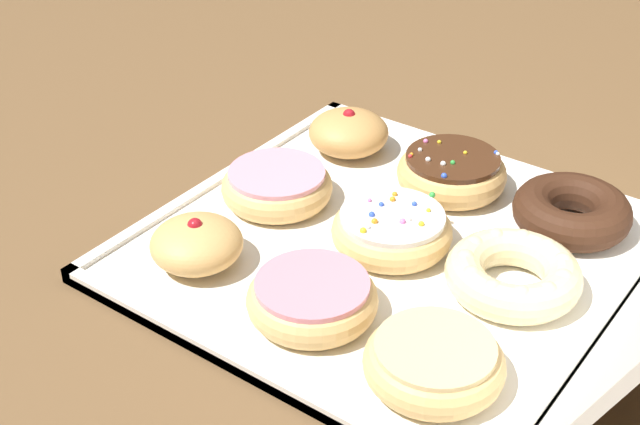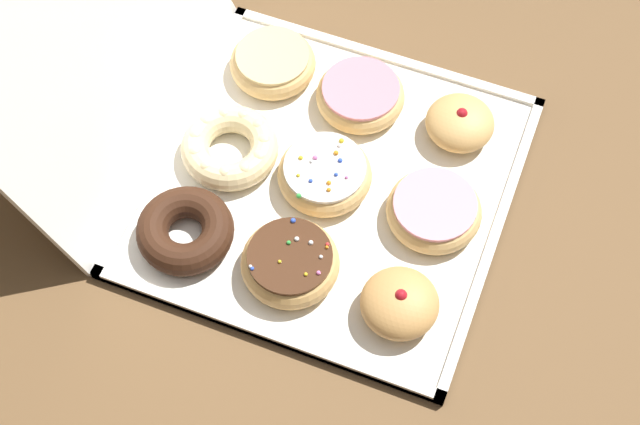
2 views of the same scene
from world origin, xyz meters
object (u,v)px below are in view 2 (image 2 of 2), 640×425
Objects in this scene: pink_frosted_donut_1 at (435,207)px; glazed_ring_donut_8 at (273,63)px; pink_frosted_donut_5 at (360,95)px; sprinkle_donut_3 at (289,262)px; cruller_donut_7 at (230,147)px; jelly_filled_donut_0 at (400,303)px; jelly_filled_donut_2 at (460,123)px; chocolate_cake_ring_donut_6 at (185,231)px; sprinkle_donut_4 at (323,177)px; donut_box at (329,186)px.

glazed_ring_donut_8 is (0.13, 0.26, -0.00)m from pink_frosted_donut_1.
glazed_ring_donut_8 is (0.01, 0.12, -0.00)m from pink_frosted_donut_5.
sprinkle_donut_3 is 0.17m from cruller_donut_7.
pink_frosted_donut_5 is at bearing -42.93° from cruller_donut_7.
jelly_filled_donut_0 reaches higher than jelly_filled_donut_2.
sprinkle_donut_3 is 0.13m from chocolate_cake_ring_donut_6.
pink_frosted_donut_1 is 0.99× the size of sprinkle_donut_4.
pink_frosted_donut_1 is 0.18m from sprinkle_donut_3.
pink_frosted_donut_1 is 0.14m from sprinkle_donut_4.
pink_frosted_donut_1 is (0.13, 0.00, -0.00)m from jelly_filled_donut_0.
cruller_donut_7 is (-0.13, 0.25, -0.00)m from jelly_filled_donut_2.
jelly_filled_donut_0 reaches higher than sprinkle_donut_3.
glazed_ring_donut_8 is (0.26, -0.00, -0.00)m from chocolate_cake_ring_donut_6.
sprinkle_donut_3 reaches higher than chocolate_cake_ring_donut_6.
sprinkle_donut_4 is (0.12, 0.00, -0.00)m from sprinkle_donut_3.
donut_box is at bearing 45.67° from jelly_filled_donut_0.
donut_box is 0.13m from pink_frosted_donut_5.
chocolate_cake_ring_donut_6 is 0.12m from cruller_donut_7.
cruller_donut_7 is at bearing 137.07° from pink_frosted_donut_5.
donut_box is 3.73× the size of sprinkle_donut_4.
sprinkle_donut_4 is 0.12m from cruller_donut_7.
jelly_filled_donut_2 is 0.18m from sprinkle_donut_4.
pink_frosted_donut_5 is (0.25, 0.00, -0.00)m from sprinkle_donut_3.
jelly_filled_donut_0 is at bearing -177.95° from jelly_filled_donut_2.
cruller_donut_7 is 0.14m from glazed_ring_donut_8.
sprinkle_donut_4 is 0.17m from chocolate_cake_ring_donut_6.
pink_frosted_donut_5 is 0.12m from glazed_ring_donut_8.
chocolate_cake_ring_donut_6 is at bearing 135.55° from sprinkle_donut_4.
jelly_filled_donut_0 is 0.37m from glazed_ring_donut_8.
glazed_ring_donut_8 is at bearing 86.43° from pink_frosted_donut_5.
donut_box is 3.73× the size of chocolate_cake_ring_donut_6.
sprinkle_donut_4 is at bearing 1.97° from sprinkle_donut_3.
pink_frosted_donut_5 and glazed_ring_donut_8 have the same top height.
jelly_filled_donut_0 is 0.29m from pink_frosted_donut_5.
sprinkle_donut_3 is (-0.13, 0.13, 0.00)m from pink_frosted_donut_1.
donut_box is 3.84× the size of glazed_ring_donut_8.
donut_box is at bearing -52.56° from sprinkle_donut_4.
pink_frosted_donut_5 is 1.01× the size of glazed_ring_donut_8.
pink_frosted_donut_1 is 0.18m from pink_frosted_donut_5.
donut_box is 3.76× the size of pink_frosted_donut_1.
jelly_filled_donut_2 reaches higher than chocolate_cake_ring_donut_6.
glazed_ring_donut_8 is (0.01, 0.25, -0.00)m from jelly_filled_donut_2.
jelly_filled_donut_2 is 0.75× the size of chocolate_cake_ring_donut_6.
chocolate_cake_ring_donut_6 is (-0.00, 0.26, -0.00)m from jelly_filled_donut_0.
chocolate_cake_ring_donut_6 is at bearing 179.83° from glazed_ring_donut_8.
cruller_donut_7 is at bearing 90.46° from sprinkle_donut_4.
glazed_ring_donut_8 is (0.14, 0.12, -0.00)m from sprinkle_donut_4.
donut_box is 0.13m from sprinkle_donut_3.
sprinkle_donut_4 is 0.18m from glazed_ring_donut_8.
jelly_filled_donut_2 is at bearing -44.44° from chocolate_cake_ring_donut_6.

